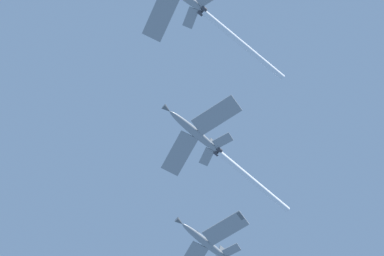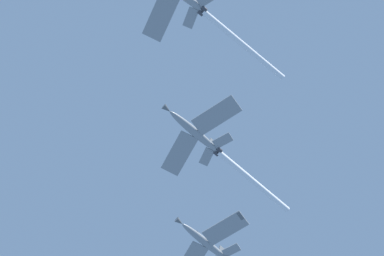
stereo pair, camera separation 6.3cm
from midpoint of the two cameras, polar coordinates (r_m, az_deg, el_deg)
The scene contains 3 objects.
jet_second at distance 116.74m, azimuth 0.38°, elevation 10.37°, with size 25.10×23.58×6.49m.
jet_third at distance 124.50m, azimuth 1.75°, elevation -1.63°, with size 24.94×22.93×6.34m.
jet_fourth at distance 136.32m, azimuth 2.11°, elevation -10.48°, with size 24.57×22.80×6.59m.
Camera 2 is at (17.80, 27.15, 1.59)m, focal length 62.51 mm.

